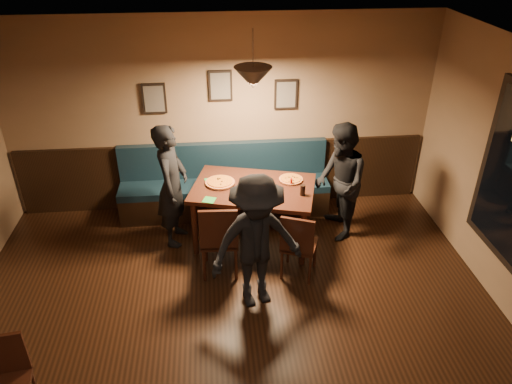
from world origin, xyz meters
The scene contains 22 objects.
ceiling centered at (0.00, 0.00, 2.80)m, with size 7.00×7.00×0.00m, color silver.
wall_back centered at (0.00, 3.50, 1.40)m, with size 6.00×6.00×0.00m, color #8C704F.
wainscot centered at (0.00, 3.47, 0.50)m, with size 5.88×0.06×1.00m, color black.
booth_bench centered at (0.00, 3.20, 0.50)m, with size 3.00×0.60×1.00m, color #0F232D, non-canonical shape.
picture_left centered at (-0.90, 3.47, 1.70)m, with size 0.32×0.04×0.42m, color black.
picture_center centered at (0.00, 3.47, 1.85)m, with size 0.32×0.04×0.42m, color black.
picture_right centered at (0.90, 3.47, 1.70)m, with size 0.32×0.04×0.42m, color black.
pendant_lamp centered at (0.35, 2.46, 2.25)m, with size 0.44×0.44×0.25m, color black.
dining_table centered at (0.35, 2.46, 0.41)m, with size 1.54×0.99×0.83m, color #311D0D.
chair_near_left centered at (-0.11, 1.85, 0.50)m, with size 0.44×0.44×1.00m, color black, non-canonical shape.
chair_near_right centered at (0.84, 1.70, 0.45)m, with size 0.40×0.40×0.90m, color #321E0D, non-canonical shape.
diner_left centered at (-0.69, 2.58, 0.84)m, with size 0.61×0.40×1.67m, color black.
diner_right centered at (1.50, 2.51, 0.80)m, with size 0.78×0.61×1.61m, color black.
diner_front centered at (0.28, 1.27, 0.81)m, with size 1.04×0.60×1.61m, color black.
pizza_a centered at (-0.07, 2.58, 0.85)m, with size 0.38×0.38×0.04m, color gold.
pizza_b centered at (0.42, 2.26, 0.85)m, with size 0.36×0.36×0.04m, color #C56625.
pizza_c centered at (0.86, 2.58, 0.84)m, with size 0.31×0.31×0.04m, color #CE6126.
soda_glass centered at (0.94, 2.19, 0.90)m, with size 0.07×0.07×0.14m, color black.
tabasco_bottle centered at (0.84, 2.45, 0.89)m, with size 0.03×0.03×0.12m, color #9C0F05.
napkin_a centered at (-0.19, 2.67, 0.83)m, with size 0.15×0.15×0.01m, color #207B30.
napkin_b centered at (-0.22, 2.18, 0.83)m, with size 0.14×0.14×0.01m, color #217C2A.
cutlery_set centered at (0.36, 2.06, 0.83)m, with size 0.02×0.18×0.00m, color white.
Camera 1 is at (-0.14, -2.94, 3.88)m, focal length 34.01 mm.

